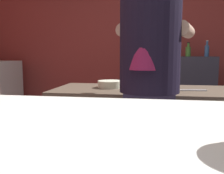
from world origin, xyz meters
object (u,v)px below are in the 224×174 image
at_px(bottle_olive_oil, 168,48).
at_px(bottle_hot_sauce, 188,51).
at_px(chefs_knife, 189,90).
at_px(bottle_soy, 152,48).
at_px(bartender, 149,81).
at_px(bottle_vinegar, 207,50).
at_px(mixing_bowl, 110,84).

bearing_deg(bottle_olive_oil, bottle_hot_sauce, -3.29).
xyz_separation_m(chefs_knife, bottle_soy, (-0.28, 1.35, 0.33)).
bearing_deg(bartender, bottle_soy, 13.56).
bearing_deg(bottle_vinegar, bartender, -110.78).
relative_size(bartender, bottle_vinegar, 9.12).
relative_size(bartender, bottle_hot_sauce, 9.93).
relative_size(bartender, chefs_knife, 7.13).
relative_size(bottle_hot_sauce, bottle_soy, 0.64).
height_order(bartender, mixing_bowl, bartender).
bearing_deg(bartender, bottle_hot_sauce, -0.27).
bearing_deg(mixing_bowl, chefs_knife, -7.82).
height_order(bottle_vinegar, bottle_hot_sauce, bottle_vinegar).
relative_size(bartender, bottle_soy, 6.40).
bearing_deg(bottle_hot_sauce, bartender, -103.93).
xyz_separation_m(bartender, bottle_olive_oil, (0.20, 1.80, 0.23)).
bearing_deg(chefs_knife, bottle_hot_sauce, 77.30).
xyz_separation_m(mixing_bowl, bottle_vinegar, (0.95, 1.21, 0.28)).
distance_m(bartender, bottle_olive_oil, 1.83).
xyz_separation_m(bottle_olive_oil, bottle_hot_sauce, (0.24, -0.01, -0.04)).
bearing_deg(chefs_knife, mixing_bowl, 166.17).
height_order(bottle_hot_sauce, bottle_soy, bottle_soy).
height_order(chefs_knife, bottle_vinegar, bottle_vinegar).
bearing_deg(bottle_vinegar, chefs_knife, -105.68).
xyz_separation_m(bottle_hot_sauce, bottle_soy, (-0.44, -0.03, 0.04)).
xyz_separation_m(bottle_vinegar, bottle_hot_sauce, (-0.20, 0.09, -0.01)).
relative_size(bottle_vinegar, bottle_olive_oil, 0.72).
bearing_deg(bottle_soy, bottle_vinegar, -5.38).
height_order(mixing_bowl, bottle_soy, bottle_soy).
relative_size(mixing_bowl, bottle_olive_oil, 0.76).
distance_m(bottle_olive_oil, bottle_hot_sauce, 0.25).
bearing_deg(bottle_olive_oil, bottle_vinegar, -13.75).
relative_size(bottle_vinegar, bottle_hot_sauce, 1.09).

